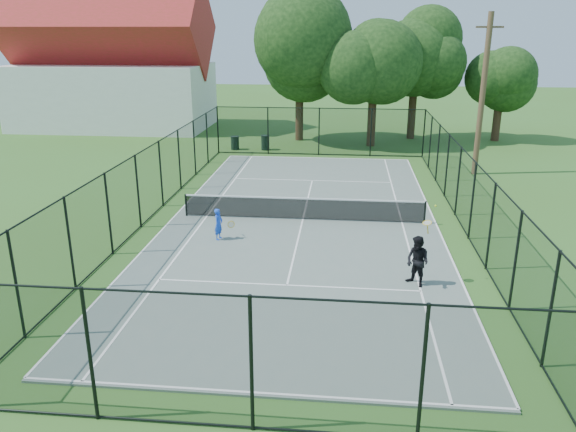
# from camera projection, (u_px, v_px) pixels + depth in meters

# --- Properties ---
(ground) EXTENTS (120.00, 120.00, 0.00)m
(ground) POSITION_uv_depth(u_px,v_px,m) (303.00, 221.00, 23.56)
(ground) COLOR #365E20
(tennis_court) EXTENTS (11.00, 24.00, 0.06)m
(tennis_court) POSITION_uv_depth(u_px,v_px,m) (303.00, 220.00, 23.55)
(tennis_court) COLOR slate
(tennis_court) RESTS_ON ground
(tennis_net) EXTENTS (10.08, 0.08, 0.95)m
(tennis_net) POSITION_uv_depth(u_px,v_px,m) (303.00, 208.00, 23.38)
(tennis_net) COLOR black
(tennis_net) RESTS_ON tennis_court
(fence) EXTENTS (13.10, 26.10, 3.00)m
(fence) POSITION_uv_depth(u_px,v_px,m) (303.00, 186.00, 23.09)
(fence) COLOR black
(fence) RESTS_ON ground
(tree_near_left) EXTENTS (7.16, 7.16, 9.34)m
(tree_near_left) POSITION_uv_depth(u_px,v_px,m) (300.00, 58.00, 38.87)
(tree_near_left) COLOR #332114
(tree_near_left) RESTS_ON ground
(tree_near_mid) EXTENTS (6.14, 6.14, 8.03)m
(tree_near_mid) POSITION_uv_depth(u_px,v_px,m) (374.00, 72.00, 37.15)
(tree_near_mid) COLOR #332114
(tree_near_mid) RESTS_ON ground
(tree_near_right) EXTENTS (6.13, 6.13, 8.46)m
(tree_near_right) POSITION_uv_depth(u_px,v_px,m) (415.00, 63.00, 39.59)
(tree_near_right) COLOR #332114
(tree_near_right) RESTS_ON ground
(tree_far_right) EXTENTS (4.42, 4.42, 5.84)m
(tree_far_right) POSITION_uv_depth(u_px,v_px,m) (500.00, 90.00, 39.31)
(tree_far_right) COLOR #332114
(tree_far_right) RESTS_ON ground
(building) EXTENTS (15.30, 8.15, 11.87)m
(building) POSITION_uv_depth(u_px,v_px,m) (111.00, 65.00, 44.40)
(building) COLOR silver
(building) RESTS_ON ground
(trash_bin_left) EXTENTS (0.58, 0.58, 0.89)m
(trash_bin_left) POSITION_uv_depth(u_px,v_px,m) (235.00, 143.00, 37.33)
(trash_bin_left) COLOR black
(trash_bin_left) RESTS_ON ground
(trash_bin_right) EXTENTS (0.58, 0.58, 0.97)m
(trash_bin_right) POSITION_uv_depth(u_px,v_px,m) (265.00, 143.00, 37.22)
(trash_bin_right) COLOR black
(trash_bin_right) RESTS_ON ground
(utility_pole) EXTENTS (1.40, 0.30, 8.52)m
(utility_pole) POSITION_uv_depth(u_px,v_px,m) (482.00, 95.00, 29.82)
(utility_pole) COLOR #4C3823
(utility_pole) RESTS_ON ground
(player_blue) EXTENTS (0.78, 0.49, 1.20)m
(player_blue) POSITION_uv_depth(u_px,v_px,m) (219.00, 224.00, 21.17)
(player_blue) COLOR blue
(player_blue) RESTS_ON tennis_court
(player_black) EXTENTS (1.01, 1.04, 2.49)m
(player_black) POSITION_uv_depth(u_px,v_px,m) (418.00, 261.00, 17.26)
(player_black) COLOR black
(player_black) RESTS_ON tennis_court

